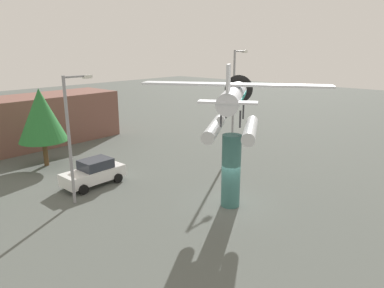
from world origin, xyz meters
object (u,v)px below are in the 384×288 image
object	(u,v)px
car_mid_white	(94,172)
streetlight_secondary	(235,95)
display_pedestal	(231,171)
storefront_building	(42,119)
floatplane_monument	(233,105)
tree_east	(41,115)
streetlight_primary	(72,131)

from	to	relation	value
car_mid_white	streetlight_secondary	xyz separation A→B (m)	(13.12, -2.25, 4.18)
display_pedestal	streetlight_secondary	size ratio (longest dim) A/B	0.49
display_pedestal	storefront_building	bearing A→B (deg)	90.86
floatplane_monument	car_mid_white	size ratio (longest dim) A/B	2.28
display_pedestal	tree_east	size ratio (longest dim) A/B	0.71
streetlight_primary	streetlight_secondary	size ratio (longest dim) A/B	0.85
tree_east	storefront_building	bearing A→B (deg)	64.44
streetlight_primary	storefront_building	distance (m)	15.86
floatplane_monument	car_mid_white	world-z (taller)	floatplane_monument
display_pedestal	tree_east	xyz separation A→B (m)	(-3.58, 15.20, 1.88)
streetlight_primary	tree_east	size ratio (longest dim) A/B	1.24
streetlight_primary	display_pedestal	bearing A→B (deg)	-51.81
display_pedestal	streetlight_primary	xyz separation A→B (m)	(-5.68, 7.22, 2.26)
storefront_building	floatplane_monument	bearing A→B (deg)	-88.84
streetlight_secondary	tree_east	bearing A→B (deg)	147.02
floatplane_monument	display_pedestal	bearing A→B (deg)	180.00
display_pedestal	floatplane_monument	size ratio (longest dim) A/B	0.45
floatplane_monument	tree_east	bearing A→B (deg)	74.22
floatplane_monument	streetlight_primary	world-z (taller)	floatplane_monument
streetlight_secondary	storefront_building	xyz separation A→B (m)	(-10.03, 15.42, -2.74)
streetlight_primary	storefront_building	world-z (taller)	streetlight_primary
floatplane_monument	storefront_building	bearing A→B (deg)	61.65
display_pedestal	streetlight_primary	bearing A→B (deg)	128.19
car_mid_white	tree_east	distance (m)	7.11
car_mid_white	streetlight_primary	xyz separation A→B (m)	(-2.26, -1.61, 3.52)
car_mid_white	floatplane_monument	bearing A→B (deg)	111.98
floatplane_monument	streetlight_primary	xyz separation A→B (m)	(-5.79, 7.15, -1.56)
storefront_building	tree_east	world-z (taller)	tree_east
floatplane_monument	car_mid_white	distance (m)	10.73
floatplane_monument	tree_east	xyz separation A→B (m)	(-3.70, 15.13, -1.93)
streetlight_secondary	streetlight_primary	bearing A→B (deg)	177.63
floatplane_monument	car_mid_white	bearing A→B (deg)	82.46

